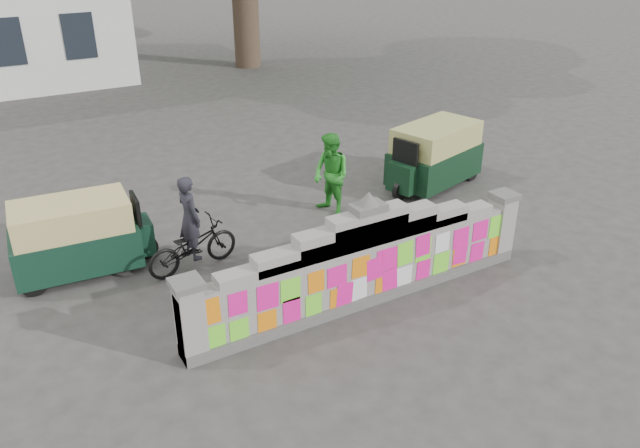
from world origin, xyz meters
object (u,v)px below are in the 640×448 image
object	(u,v)px
cyclist_bike	(193,246)
pedestrian	(331,175)
cyclist_rider	(191,230)
rickshaw_right	(433,155)
rickshaw_left	(78,236)

from	to	relation	value
cyclist_bike	pedestrian	xyz separation A→B (m)	(3.42, 0.78, 0.44)
cyclist_rider	rickshaw_right	xyz separation A→B (m)	(6.36, 0.94, -0.01)
pedestrian	rickshaw_right	xyz separation A→B (m)	(2.94, 0.16, -0.13)
pedestrian	cyclist_rider	bearing A→B (deg)	-86.79
cyclist_bike	cyclist_rider	world-z (taller)	cyclist_rider
cyclist_bike	cyclist_rider	size ratio (longest dim) A/B	1.12
cyclist_rider	pedestrian	bearing A→B (deg)	-85.60
cyclist_bike	pedestrian	world-z (taller)	pedestrian
cyclist_rider	pedestrian	world-z (taller)	pedestrian
cyclist_bike	rickshaw_left	bearing A→B (deg)	53.94
cyclist_bike	rickshaw_left	distance (m)	2.02
cyclist_rider	rickshaw_left	xyz separation A→B (m)	(-1.77, 0.93, -0.07)
cyclist_rider	cyclist_bike	bearing A→B (deg)	-0.00
cyclist_bike	pedestrian	distance (m)	3.53
rickshaw_left	cyclist_bike	bearing A→B (deg)	-23.23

